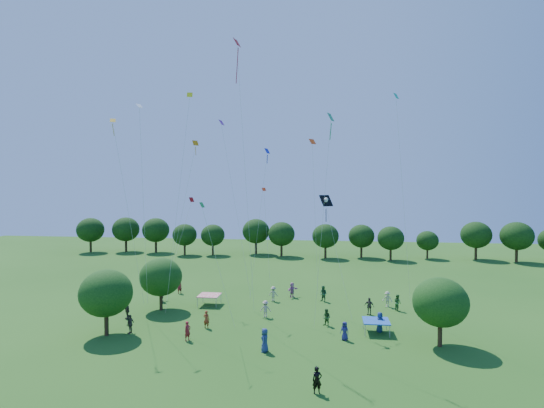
{
  "coord_description": "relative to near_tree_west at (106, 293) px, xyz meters",
  "views": [
    {
      "loc": [
        4.72,
        -21.43,
        12.25
      ],
      "look_at": [
        0.0,
        14.0,
        11.0
      ],
      "focal_mm": 28.0,
      "sensor_mm": 36.0,
      "label": 1
    }
  ],
  "objects": [
    {
      "name": "small_kite_1",
      "position": [
        3.2,
        12.54,
        10.89
      ],
      "size": [
        3.72,
        0.7,
        16.36
      ],
      "color": "orange"
    },
    {
      "name": "crowd_person_4",
      "position": [
        22.38,
        8.87,
        -2.73
      ],
      "size": [
        1.08,
        0.82,
        1.67
      ],
      "primitive_type": "imported",
      "rotation": [
        0.0,
        0.0,
        5.85
      ],
      "color": "#484439",
      "rests_on": "ground"
    },
    {
      "name": "tent_blue",
      "position": [
        22.47,
        3.56,
        -2.53
      ],
      "size": [
        2.2,
        2.2,
        1.1
      ],
      "color": "blue",
      "rests_on": "ground"
    },
    {
      "name": "small_kite_8",
      "position": [
        1.52,
        16.54,
        5.95
      ],
      "size": [
        1.79,
        5.03,
        9.96
      ],
      "color": "red"
    },
    {
      "name": "small_kite_7",
      "position": [
        24.75,
        6.46,
        12.19
      ],
      "size": [
        2.29,
        3.37,
        19.42
      ],
      "color": "#0DC591"
    },
    {
      "name": "small_kite_3",
      "position": [
        18.35,
        0.02,
        11.53
      ],
      "size": [
        1.54,
        0.79,
        16.79
      ],
      "color": "#1B9853"
    },
    {
      "name": "crowd_person_13",
      "position": [
        7.15,
        -0.31,
        -2.78
      ],
      "size": [
        0.63,
        0.7,
        1.57
      ],
      "primitive_type": "imported",
      "rotation": [
        0.0,
        0.0,
        1.0
      ],
      "color": "maroon",
      "rests_on": "ground"
    },
    {
      "name": "small_kite_5",
      "position": [
        7.83,
        10.7,
        12.04
      ],
      "size": [
        3.85,
        2.72,
        18.32
      ],
      "color": "#64178D"
    },
    {
      "name": "crowd_person_9",
      "position": [
        12.47,
        12.6,
        -2.75
      ],
      "size": [
        1.14,
        0.71,
        1.62
      ],
      "primitive_type": "imported",
      "rotation": [
        0.0,
        0.0,
        2.9
      ],
      "color": "#A49C83",
      "rests_on": "ground"
    },
    {
      "name": "small_kite_0",
      "position": [
        11.35,
        14.27,
        6.08
      ],
      "size": [
        1.2,
        1.52,
        11.12
      ],
      "color": "red"
    },
    {
      "name": "crowd_person_14",
      "position": [
        18.29,
        4.86,
        -2.8
      ],
      "size": [
        0.86,
        0.77,
        1.54
      ],
      "primitive_type": "imported",
      "rotation": [
        0.0,
        0.0,
        5.67
      ],
      "color": "#274E21",
      "rests_on": "ground"
    },
    {
      "name": "small_kite_9",
      "position": [
        16.9,
        9.57,
        10.52
      ],
      "size": [
        0.95,
        2.18,
        15.93
      ],
      "color": "#D13E0B"
    },
    {
      "name": "red_high_kite",
      "position": [
        10.68,
        3.68,
        17.21
      ],
      "size": [
        1.65,
        1.16,
        24.03
      ],
      "color": "red"
    },
    {
      "name": "crowd_person_3",
      "position": [
        12.47,
        6.71,
        -2.76
      ],
      "size": [
        1.1,
        0.58,
        1.62
      ],
      "primitive_type": "imported",
      "rotation": [
        0.0,
        0.0,
        3.25
      ],
      "color": "#AB9789",
      "rests_on": "ground"
    },
    {
      "name": "crowd_person_2",
      "position": [
        17.91,
        13.09,
        -2.7
      ],
      "size": [
        0.96,
        0.86,
        1.72
      ],
      "primitive_type": "imported",
      "rotation": [
        0.0,
        0.0,
        5.68
      ],
      "color": "#225030",
      "rests_on": "ground"
    },
    {
      "name": "near_tree_north",
      "position": [
        1.6,
        7.76,
        -0.2
      ],
      "size": [
        4.25,
        4.25,
        5.29
      ],
      "color": "#422B19",
      "rests_on": "ground"
    },
    {
      "name": "near_tree_west",
      "position": [
        0.0,
        0.0,
        0.0
      ],
      "size": [
        4.35,
        4.35,
        5.53
      ],
      "color": "#422B19",
      "rests_on": "ground"
    },
    {
      "name": "small_kite_10",
      "position": [
        5.33,
        4.13,
        11.88
      ],
      "size": [
        1.96,
        2.21,
        19.81
      ],
      "color": "yellow"
    },
    {
      "name": "tent_red_stripe",
      "position": [
        5.96,
        10.15,
        -2.53
      ],
      "size": [
        2.2,
        2.2,
        1.1
      ],
      "color": "red",
      "rests_on": "ground"
    },
    {
      "name": "man_in_black",
      "position": [
        17.77,
        -7.86,
        -2.75
      ],
      "size": [
        0.69,
        0.54,
        1.62
      ],
      "primitive_type": "imported",
      "rotation": [
        0.0,
        0.0,
        0.29
      ],
      "color": "black",
      "rests_on": "ground"
    },
    {
      "name": "crowd_person_8",
      "position": [
        25.36,
        10.65,
        -2.74
      ],
      "size": [
        0.75,
        0.92,
        1.64
      ],
      "primitive_type": "imported",
      "rotation": [
        0.0,
        0.0,
        2.03
      ],
      "color": "#2A632C",
      "rests_on": "ground"
    },
    {
      "name": "crowd_person_15",
      "position": [
        24.53,
        11.95,
        -2.76
      ],
      "size": [
        1.15,
        0.83,
        1.61
      ],
      "primitive_type": "imported",
      "rotation": [
        0.0,
        0.0,
        5.9
      ],
      "color": "#AEAD8B",
      "rests_on": "ground"
    },
    {
      "name": "crowd_person_12",
      "position": [
        22.82,
        3.94,
        -2.71
      ],
      "size": [
        0.87,
        0.94,
        1.7
      ],
      "primitive_type": "imported",
      "rotation": [
        0.0,
        0.0,
        0.93
      ],
      "color": "navy",
      "rests_on": "ground"
    },
    {
      "name": "pirate_kite",
      "position": [
        18.22,
        5.53,
        7.52
      ],
      "size": [
        2.88,
        3.55,
        10.42
      ],
      "color": "black"
    },
    {
      "name": "crowd_person_10",
      "position": [
        -0.4,
        4.47,
        -2.76
      ],
      "size": [
        0.98,
        0.95,
        1.61
      ],
      "primitive_type": "imported",
      "rotation": [
        0.0,
        0.0,
        5.54
      ],
      "color": "#3C3730",
      "rests_on": "ground"
    },
    {
      "name": "treeline",
      "position": [
        11.94,
        43.9,
        0.53
      ],
      "size": [
        88.01,
        8.77,
        6.77
      ],
      "color": "#422B19",
      "rests_on": "ground"
    },
    {
      "name": "small_kite_4",
      "position": [
        11.85,
        10.05,
        9.9
      ],
      "size": [
        1.82,
        2.05,
        15.16
      ],
      "color": "#131EC6"
    },
    {
      "name": "crowd_person_5",
      "position": [
        0.45,
        10.77,
        -2.75
      ],
      "size": [
        0.81,
        1.6,
        1.64
      ],
      "primitive_type": "imported",
      "rotation": [
        0.0,
        0.0,
        1.39
      ],
      "color": "#935584",
      "rests_on": "ground"
    },
    {
      "name": "crowd_person_7",
      "position": [
        1.1,
        14.53,
        -2.77
      ],
      "size": [
        0.69,
        0.68,
        1.58
      ],
      "primitive_type": "imported",
      "rotation": [
        0.0,
        0.0,
        3.87
      ],
      "color": "maroon",
      "rests_on": "ground"
    },
    {
      "name": "crowd_person_16",
      "position": [
        1.76,
        0.72,
        -2.76
      ],
      "size": [
        0.54,
        0.99,
        1.6
      ],
      "primitive_type": "imported",
      "rotation": [
        0.0,
        0.0,
        4.59
      ],
      "color": "#423A34",
      "rests_on": "ground"
    },
    {
      "name": "crowd_person_1",
      "position": [
        7.78,
        2.9,
        -2.79
      ],
      "size": [
        0.62,
        0.44,
        1.55
      ],
      "primitive_type": "imported",
      "rotation": [
        0.0,
        0.0,
        3.01
      ],
      "color": "maroon",
      "rests_on": "ground"
    },
    {
      "name": "crowd_person_11",
      "position": [
        14.38,
        14.5,
        -2.72
      ],
      "size": [
        1.42,
        1.58,
        1.68
      ],
      "primitive_type": "imported",
      "rotation": [
        0.0,
        0.0,
        0.9
      ],
      "color": "#A76197",
      "rests_on": "ground"
    },
    {
      "name": "small_kite_11",
      "position": [
        9.49,
        -1.89,
        5.28
      ],
      "size": [
        2.29,
        1.98,
        9.97
      ],
      "color": "#178030"
    },
    {
      "name": "small_kite_6",
      "position": [
        1.36,
        4.12,
        11.19
      ],
      "size": [
        0.56,
        1.96,
        18.68
      ],
      "color": "white"
    },
    {
      "name": "crowd_person_6",
      "position": [
        19.75,
        1.48,
        -2.81
      ],
      "size": [
        0.85,
        0.71,
        1.51
      ],
      "primitive_type": "imported",
      "rotation": [
        0.0,
        0.0,
        5.78
      ],
      "color": "navy",
      "rests_on": "ground"
    },
    {
      "name": "near_tree_east",
      "position": [
        27.06,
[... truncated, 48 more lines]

